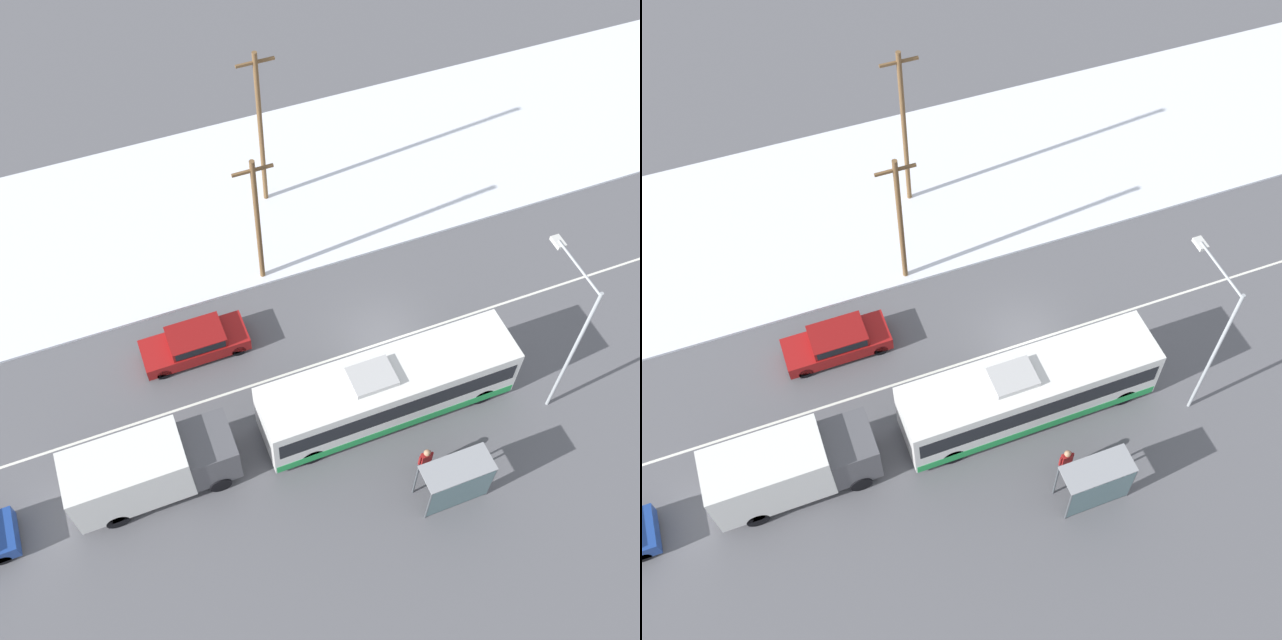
{
  "view_description": "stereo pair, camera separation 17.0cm",
  "coord_description": "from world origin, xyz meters",
  "views": [
    {
      "loc": [
        -9.61,
        -16.7,
        28.27
      ],
      "look_at": [
        -2.66,
        1.29,
        1.4
      ],
      "focal_mm": 42.0,
      "sensor_mm": 36.0,
      "label": 1
    },
    {
      "loc": [
        -9.45,
        -16.76,
        28.27
      ],
      "look_at": [
        -2.66,
        1.29,
        1.4
      ],
      "focal_mm": 42.0,
      "sensor_mm": 36.0,
      "label": 2
    }
  ],
  "objects": [
    {
      "name": "pedestrian_at_stop",
      "position": [
        -1.1,
        -6.29,
        1.05
      ],
      "size": [
        0.62,
        0.27,
        1.72
      ],
      "color": "#23232D",
      "rests_on": "ground_plane"
    },
    {
      "name": "bus_shelter",
      "position": [
        -0.55,
        -7.84,
        1.67
      ],
      "size": [
        2.77,
        1.2,
        2.4
      ],
      "color": "gray",
      "rests_on": "ground_plane"
    },
    {
      "name": "utility_pole_snowlot",
      "position": [
        -2.11,
        10.58,
        4.61
      ],
      "size": [
        1.8,
        0.24,
        8.85
      ],
      "color": "brown",
      "rests_on": "ground_plane"
    },
    {
      "name": "sedan_car",
      "position": [
        -8.09,
        2.59,
        0.77
      ],
      "size": [
        4.71,
        1.8,
        1.4
      ],
      "rotation": [
        0.0,
        0.0,
        3.14
      ],
      "color": "maroon",
      "rests_on": "ground_plane"
    },
    {
      "name": "snow_lot",
      "position": [
        0.0,
        11.13,
        0.06
      ],
      "size": [
        80.0,
        11.98,
        0.12
      ],
      "color": "silver",
      "rests_on": "ground_plane"
    },
    {
      "name": "city_bus",
      "position": [
        -1.38,
        -3.14,
        1.56
      ],
      "size": [
        10.76,
        2.57,
        3.2
      ],
      "color": "white",
      "rests_on": "ground_plane"
    },
    {
      "name": "lane_marking_center",
      "position": [
        0.0,
        0.0,
        0.0
      ],
      "size": [
        60.0,
        0.12,
        0.0
      ],
      "color": "silver",
      "rests_on": "ground_plane"
    },
    {
      "name": "streetlamp",
      "position": [
        5.23,
        -4.83,
        4.94
      ],
      "size": [
        0.36,
        3.11,
        7.78
      ],
      "color": "#9EA3A8",
      "rests_on": "ground_plane"
    },
    {
      "name": "utility_pole_roadside",
      "position": [
        -3.95,
        5.65,
        3.89
      ],
      "size": [
        1.8,
        0.24,
        7.42
      ],
      "color": "brown",
      "rests_on": "ground_plane"
    },
    {
      "name": "box_truck",
      "position": [
        -11.4,
        -3.07,
        1.68
      ],
      "size": [
        6.44,
        2.3,
        3.05
      ],
      "color": "silver",
      "rests_on": "ground_plane"
    },
    {
      "name": "ground_plane",
      "position": [
        0.0,
        0.0,
        0.0
      ],
      "size": [
        120.0,
        120.0,
        0.0
      ],
      "primitive_type": "plane",
      "color": "#56565B"
    }
  ]
}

